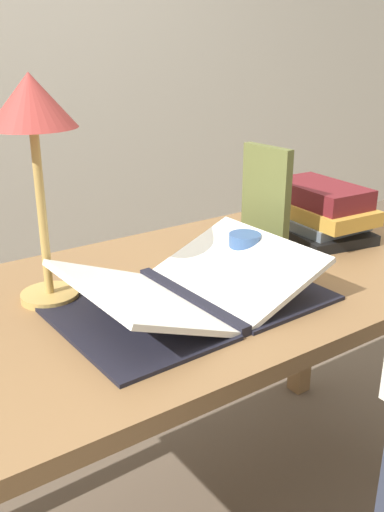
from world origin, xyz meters
TOP-DOWN VIEW (x-y plane):
  - reading_desk at (0.00, 0.00)m, footprint 1.43×0.72m
  - open_book at (-0.10, -0.08)m, footprint 0.55×0.37m
  - book_stack_tall at (0.43, 0.07)m, footprint 0.25×0.31m
  - book_standing_upright at (0.22, 0.05)m, footprint 0.03×0.14m
  - reading_lamp at (-0.33, 0.10)m, footprint 0.17×0.17m
  - coffee_mug at (0.09, -0.03)m, footprint 0.09×0.08m

SIDE VIEW (x-z plane):
  - reading_desk at x=0.00m, z-range 0.27..0.99m
  - open_book at x=-0.10m, z-range 0.71..0.81m
  - coffee_mug at x=0.09m, z-range 0.73..0.82m
  - book_stack_tall at x=0.43m, z-range 0.72..0.87m
  - book_standing_upright at x=0.22m, z-range 0.73..1.00m
  - reading_lamp at x=-0.33m, z-range 0.87..1.32m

